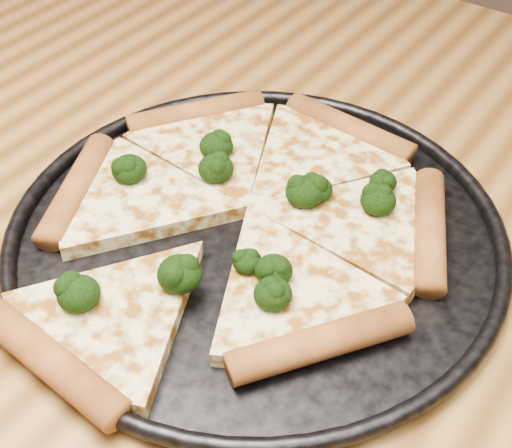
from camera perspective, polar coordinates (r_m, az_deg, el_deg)
The scene contains 4 objects.
dining_table at distance 0.67m, azimuth 0.44°, elevation -4.46°, with size 1.20×0.90×0.75m.
pizza_pan at distance 0.57m, azimuth 0.00°, elevation -0.60°, with size 0.39×0.39×0.02m.
pizza at distance 0.57m, azimuth -1.24°, elevation 0.78°, with size 0.33×0.37×0.02m.
broccoli_florets at distance 0.56m, azimuth -1.38°, elevation 0.67°, with size 0.21×0.26×0.02m.
Camera 1 is at (0.26, -0.37, 1.15)m, focal length 51.09 mm.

